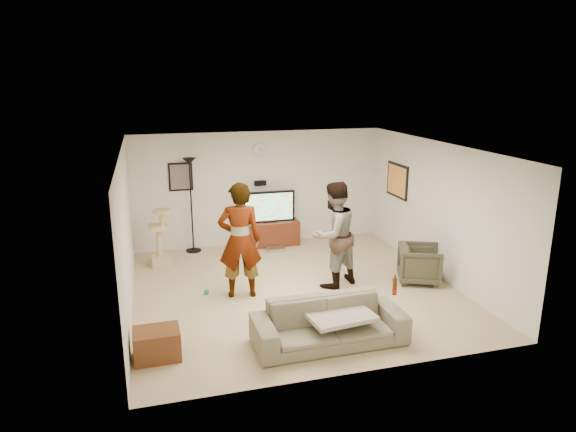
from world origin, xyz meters
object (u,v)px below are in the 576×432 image
object	(u,v)px
tv	(269,207)
side_table	(157,344)
tv_stand	(269,233)
floor_lamp	(191,206)
cat_tree	(159,237)
person_right	(334,235)
beer_bottle	(395,286)
armchair	(420,264)
sofa	(329,323)
person_left	(240,240)

from	to	relation	value
tv	side_table	xyz separation A→B (m)	(-2.54, -4.20, -0.68)
tv_stand	floor_lamp	xyz separation A→B (m)	(-1.66, 0.04, 0.73)
tv	cat_tree	bearing A→B (deg)	-165.24
tv	person_right	xyz separation A→B (m)	(0.57, -2.51, 0.06)
tv	beer_bottle	bearing A→B (deg)	-80.20
armchair	person_right	bearing A→B (deg)	103.82
tv_stand	sofa	world-z (taller)	sofa
cat_tree	armchair	xyz separation A→B (m)	(4.53, -2.14, -0.23)
tv	person_right	size ratio (longest dim) A/B	0.61
beer_bottle	armchair	world-z (taller)	beer_bottle
tv	person_right	world-z (taller)	person_right
tv	beer_bottle	distance (m)	4.52
person_right	side_table	distance (m)	3.62
floor_lamp	person_left	size ratio (longest dim) A/B	1.02
sofa	beer_bottle	size ratio (longest dim) A/B	8.51
sofa	beer_bottle	distance (m)	1.07
floor_lamp	armchair	xyz separation A→B (m)	(3.81, -2.81, -0.67)
tv_stand	beer_bottle	bearing A→B (deg)	-80.20
person_right	sofa	distance (m)	2.19
person_right	beer_bottle	bearing A→B (deg)	71.67
tv	beer_bottle	xyz separation A→B (m)	(0.77, -4.45, -0.14)
cat_tree	side_table	world-z (taller)	cat_tree
person_left	person_right	world-z (taller)	person_left
floor_lamp	person_right	bearing A→B (deg)	-48.81
tv_stand	person_right	xyz separation A→B (m)	(0.57, -2.51, 0.67)
armchair	sofa	bearing A→B (deg)	148.66
armchair	side_table	bearing A→B (deg)	130.18
floor_lamp	armchair	distance (m)	4.78
floor_lamp	side_table	world-z (taller)	floor_lamp
armchair	side_table	distance (m)	4.91
side_table	floor_lamp	bearing A→B (deg)	78.33
tv_stand	beer_bottle	size ratio (longest dim) A/B	5.23
side_table	cat_tree	bearing A→B (deg)	87.37
person_left	sofa	xyz separation A→B (m)	(0.89, -1.94, -0.68)
armchair	person_left	bearing A→B (deg)	108.64
side_table	beer_bottle	bearing A→B (deg)	-4.26
person_left	sofa	distance (m)	2.24
tv	sofa	world-z (taller)	tv
tv	floor_lamp	xyz separation A→B (m)	(-1.66, 0.04, 0.12)
person_right	beer_bottle	distance (m)	1.96
armchair	tv_stand	bearing A→B (deg)	60.99
cat_tree	side_table	distance (m)	3.60
tv	sofa	size ratio (longest dim) A/B	0.54
sofa	side_table	world-z (taller)	sofa
person_left	side_table	size ratio (longest dim) A/B	3.28
person_left	sofa	world-z (taller)	person_left
tv_stand	floor_lamp	size ratio (longest dim) A/B	0.65
side_table	armchair	bearing A→B (deg)	17.05
tv_stand	tv	xyz separation A→B (m)	(0.00, 0.00, 0.61)
sofa	side_table	size ratio (longest dim) A/B	3.52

